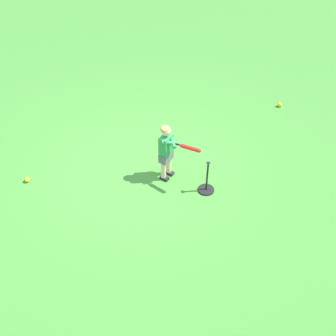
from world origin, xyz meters
name	(u,v)px	position (x,y,z in m)	size (l,w,h in m)	color
ground_plane	(142,171)	(0.00, 0.00, 0.00)	(40.00, 40.00, 0.00)	#479338
child_batter	(168,148)	(-0.44, 0.21, 0.65)	(0.66, 0.60, 1.08)	#232328
play_ball_near_batter	(280,105)	(-3.18, -1.83, 0.05)	(0.10, 0.10, 0.10)	yellow
play_ball_far_left	(27,180)	(2.03, 0.06, 0.05)	(0.10, 0.10, 0.10)	yellow
batting_tee	(206,186)	(-1.06, 0.63, 0.10)	(0.28, 0.28, 0.62)	black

